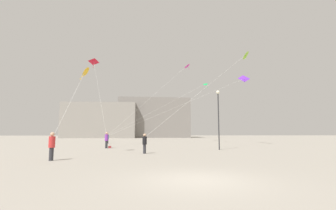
{
  "coord_description": "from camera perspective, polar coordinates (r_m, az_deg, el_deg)",
  "views": [
    {
      "loc": [
        -1.66,
        -8.54,
        1.67
      ],
      "look_at": [
        0.0,
        15.78,
        4.54
      ],
      "focal_mm": 25.36,
      "sensor_mm": 36.0,
      "label": 1
    }
  ],
  "objects": [
    {
      "name": "kite_magenta_diamond",
      "position": [
        46.56,
        4.43,
        9.23
      ],
      "size": [
        14.36,
        6.57,
        13.74
      ],
      "color": "#D12899"
    },
    {
      "name": "kite_amber_diamond",
      "position": [
        21.31,
        -19.33,
        7.48
      ],
      "size": [
        0.75,
        5.33,
        5.93
      ],
      "color": "yellow"
    },
    {
      "name": "kite_lime_diamond",
      "position": [
        34.42,
        17.95,
        11.21
      ],
      "size": [
        13.91,
        11.58,
        11.44
      ],
      "color": "#8CD12D"
    },
    {
      "name": "building_left_hall",
      "position": [
        87.39,
        -15.38,
        -3.74
      ],
      "size": [
        24.35,
        16.76,
        11.69
      ],
      "color": "gray",
      "rests_on": "ground_plane"
    },
    {
      "name": "kite_violet_delta",
      "position": [
        38.55,
        17.12,
        5.78
      ],
      "size": [
        20.04,
        8.96,
        9.26
      ],
      "color": "purple"
    },
    {
      "name": "lamppost_east",
      "position": [
        24.57,
        12.01,
        -1.33
      ],
      "size": [
        0.36,
        0.36,
        5.99
      ],
      "color": "#2D2D30",
      "rests_on": "ground_plane"
    },
    {
      "name": "person_in_black",
      "position": [
        19.66,
        -5.65,
        -8.98
      ],
      "size": [
        0.35,
        0.35,
        1.61
      ],
      "rotation": [
        0.0,
        0.0,
        0.68
      ],
      "color": "#2D2D33",
      "rests_on": "ground_plane"
    },
    {
      "name": "person_in_purple",
      "position": [
        27.16,
        -14.56,
        -7.99
      ],
      "size": [
        0.39,
        0.39,
        1.77
      ],
      "rotation": [
        0.0,
        0.0,
        4.53
      ],
      "color": "#2D2D33",
      "rests_on": "ground_plane"
    },
    {
      "name": "kite_crimson_delta",
      "position": [
        32.46,
        -17.38,
        9.46
      ],
      "size": [
        3.23,
        4.18,
        9.82
      ],
      "color": "red"
    },
    {
      "name": "building_centre_hall",
      "position": [
        88.3,
        -3.48,
        -3.27
      ],
      "size": [
        25.51,
        16.0,
        13.94
      ],
      "color": "gray",
      "rests_on": "ground_plane"
    },
    {
      "name": "ground_plane",
      "position": [
        8.86,
        7.31,
        -17.52
      ],
      "size": [
        300.0,
        300.0,
        0.0
      ],
      "primitive_type": "plane",
      "color": "#9E9689"
    },
    {
      "name": "kite_emerald_diamond",
      "position": [
        41.45,
        8.29,
        4.61
      ],
      "size": [
        16.7,
        1.73,
        9.05
      ],
      "color": "green"
    },
    {
      "name": "handbag_beside_flyer",
      "position": [
        27.23,
        -13.84,
        -9.79
      ],
      "size": [
        0.35,
        0.23,
        0.24
      ],
      "primitive_type": "cube",
      "rotation": [
        0.0,
        0.0,
        0.32
      ],
      "color": "maroon",
      "rests_on": "ground_plane"
    },
    {
      "name": "person_in_teal",
      "position": [
        39.16,
        -14.28,
        -7.67
      ],
      "size": [
        0.35,
        0.35,
        1.61
      ],
      "rotation": [
        0.0,
        0.0,
        4.63
      ],
      "color": "#2D2D33",
      "rests_on": "ground_plane"
    },
    {
      "name": "person_in_red",
      "position": [
        16.27,
        -26.15,
        -8.62
      ],
      "size": [
        0.37,
        0.37,
        1.71
      ],
      "rotation": [
        0.0,
        0.0,
        6.22
      ],
      "color": "#2D2D33",
      "rests_on": "ground_plane"
    }
  ]
}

